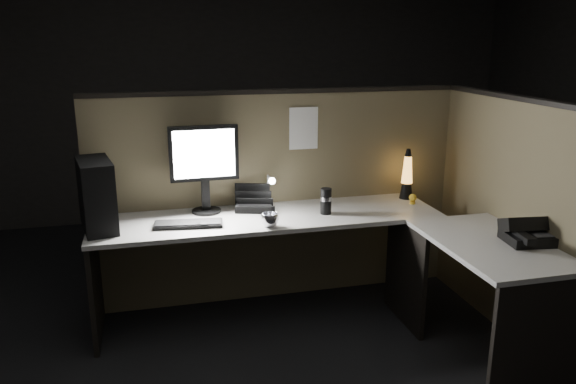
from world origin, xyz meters
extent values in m
plane|color=black|center=(0.00, 0.00, 0.00)|extent=(6.00, 6.00, 0.00)
plane|color=#282623|center=(0.00, 3.00, 1.35)|extent=(6.00, 0.00, 6.00)
cube|color=brown|center=(0.00, 0.93, 0.75)|extent=(2.66, 0.06, 1.50)
cube|color=brown|center=(1.33, 0.10, 0.75)|extent=(0.06, 1.66, 1.50)
cube|color=#A7A49D|center=(-0.15, 0.60, 0.71)|extent=(2.30, 0.60, 0.03)
cube|color=#A7A49D|center=(1.00, -0.20, 0.71)|extent=(0.60, 1.00, 0.03)
cube|color=black|center=(-1.28, 0.60, 0.35)|extent=(0.03, 0.55, 0.70)
cube|color=black|center=(1.00, -0.68, 0.35)|extent=(0.55, 0.03, 0.70)
cube|color=black|center=(0.72, 0.30, 0.35)|extent=(0.03, 0.55, 0.70)
cube|color=black|center=(-1.22, 0.60, 0.95)|extent=(0.26, 0.44, 0.43)
cylinder|color=black|center=(-0.54, 0.78, 0.74)|extent=(0.20, 0.20, 0.02)
cube|color=black|center=(-0.54, 0.80, 0.86)|extent=(0.06, 0.05, 0.22)
cube|color=black|center=(-0.54, 0.79, 1.13)|extent=(0.46, 0.05, 0.37)
cube|color=white|center=(-0.54, 0.77, 1.13)|extent=(0.40, 0.02, 0.32)
cube|color=black|center=(-0.68, 0.52, 0.74)|extent=(0.44, 0.19, 0.02)
ellipsoid|color=black|center=(-0.59, 0.47, 0.75)|extent=(0.10, 0.09, 0.03)
cube|color=white|center=(-0.10, 0.82, 0.75)|extent=(0.04, 0.05, 0.03)
cylinder|color=white|center=(-0.10, 0.82, 0.86)|extent=(0.01, 0.01, 0.19)
cylinder|color=white|center=(-0.10, 0.76, 0.95)|extent=(0.01, 0.13, 0.01)
sphere|color=white|center=(-0.10, 0.69, 0.94)|extent=(0.05, 0.05, 0.05)
cube|color=black|center=(-0.21, 0.76, 0.75)|extent=(0.29, 0.27, 0.05)
cube|color=black|center=(-0.21, 0.73, 0.79)|extent=(0.24, 0.08, 0.09)
cube|color=black|center=(-0.21, 0.84, 0.83)|extent=(0.24, 0.08, 0.17)
cone|color=black|center=(0.92, 0.76, 0.79)|extent=(0.10, 0.10, 0.12)
cone|color=#ED9C3E|center=(0.92, 0.76, 0.95)|extent=(0.08, 0.08, 0.20)
sphere|color=#8E5014|center=(0.92, 0.76, 0.88)|extent=(0.04, 0.04, 0.04)
sphere|color=#8E5014|center=(0.92, 0.76, 0.96)|extent=(0.03, 0.03, 0.03)
cone|color=black|center=(0.92, 0.76, 1.07)|extent=(0.05, 0.05, 0.05)
cylinder|color=black|center=(0.23, 0.55, 0.82)|extent=(0.08, 0.08, 0.17)
imported|color=#B8B8BF|center=(-0.19, 0.38, 0.77)|extent=(0.14, 0.14, 0.09)
sphere|color=yellow|center=(0.90, 0.62, 0.78)|extent=(0.05, 0.05, 0.05)
cube|color=white|center=(0.17, 0.90, 1.26)|extent=(0.21, 0.00, 0.30)
cube|color=black|center=(1.20, -0.26, 0.76)|extent=(0.29, 0.26, 0.06)
cube|color=black|center=(1.20, -0.21, 0.83)|extent=(0.28, 0.19, 0.12)
cube|color=black|center=(1.12, -0.31, 0.79)|extent=(0.08, 0.20, 0.04)
cube|color=#3F3F42|center=(1.26, -0.29, 0.79)|extent=(0.13, 0.13, 0.00)
camera|label=1|loc=(-0.89, -2.87, 1.88)|focal=35.00mm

